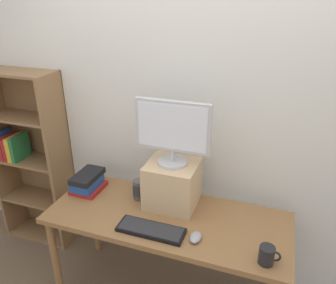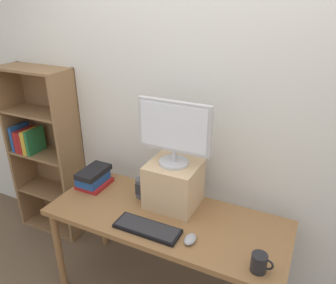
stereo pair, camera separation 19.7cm
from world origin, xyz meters
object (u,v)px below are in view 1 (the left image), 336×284
Objects in this scene: desk at (167,225)px; computer_mouse at (196,237)px; book_stack at (88,182)px; computer_monitor at (173,131)px; desk_speaker at (138,190)px; keyboard at (151,230)px; bookshelf_unit at (31,157)px; riser_box at (172,184)px; coffee_mug at (267,255)px.

computer_mouse reaches higher than desk.
book_stack is at bearing 171.38° from desk.
computer_monitor is 0.52m from desk_speaker.
book_stack is (-0.61, 0.28, 0.05)m from keyboard.
computer_monitor reaches higher than keyboard.
desk is 0.30m from computer_mouse.
bookshelf_unit is at bearing 159.68° from keyboard.
computer_mouse is (0.25, -0.30, -0.52)m from computer_monitor.
book_stack is at bearing -16.49° from bookshelf_unit.
desk is at bearing 145.62° from computer_mouse.
riser_box is 2.28× the size of desk_speaker.
desk_speaker is (-0.49, 0.28, 0.05)m from computer_mouse.
riser_box is 0.38m from computer_monitor.
desk_speaker reaches higher than keyboard.
coffee_mug is at bearing -28.59° from riser_box.
computer_monitor reaches higher than desk_speaker.
riser_box reaches higher than coffee_mug.
coffee_mug reaches higher than keyboard.
bookshelf_unit reaches higher than book_stack.
book_stack is 1.79× the size of desk_speaker.
desk is at bearing -8.62° from book_stack.
bookshelf_unit is 3.65× the size of keyboard.
riser_box is (1.31, -0.15, 0.10)m from bookshelf_unit.
computer_monitor reaches higher than desk.
desk is 3.78× the size of keyboard.
book_stack reaches higher than desk.
computer_monitor is at bearing 85.39° from keyboard.
book_stack is at bearing -175.86° from computer_monitor.
keyboard is 3.53× the size of coffee_mug.
riser_box is 0.42m from computer_mouse.
coffee_mug reaches higher than desk.
computer_monitor reaches higher than coffee_mug.
computer_monitor is at bearing 4.14° from book_stack.
desk_speaker is (-0.25, 0.12, 0.15)m from desk.
desk_speaker is at bearing 150.11° from computer_mouse.
desk_speaker is (-0.24, -0.02, -0.47)m from computer_monitor.
computer_mouse is at bearing -50.96° from riser_box.
book_stack is (0.68, -0.20, 0.01)m from bookshelf_unit.
keyboard is (-0.04, -0.18, 0.09)m from desk.
desk_speaker reaches higher than book_stack.
desk_speaker reaches higher than coffee_mug.
bookshelf_unit is (-1.33, 0.30, 0.13)m from desk.
desk is 3.23× the size of computer_monitor.
computer_mouse is 0.92m from book_stack.
desk is at bearing 161.84° from coffee_mug.
computer_monitor is at bearing 151.51° from coffee_mug.
coffee_mug is (1.28, -0.31, -0.01)m from book_stack.
riser_box is 0.68× the size of computer_monitor.
coffee_mug is (1.96, -0.51, -0.00)m from bookshelf_unit.
riser_box is at bearing 6.03° from desk_speaker.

